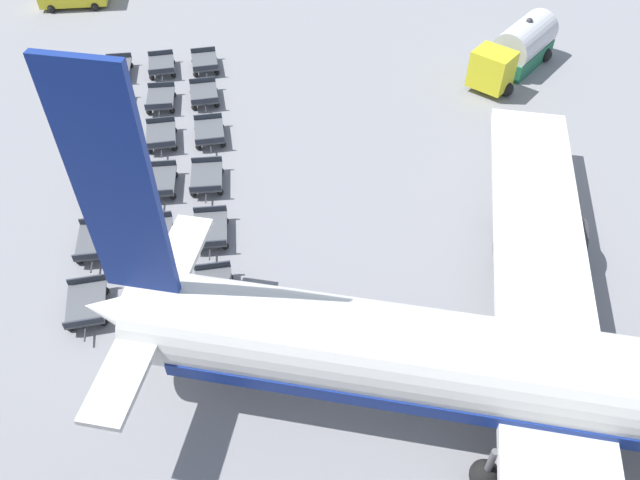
{
  "coord_description": "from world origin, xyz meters",
  "views": [
    {
      "loc": [
        28.38,
        -8.28,
        21.7
      ],
      "look_at": [
        8.73,
        -9.95,
        1.84
      ],
      "focal_mm": 35.0,
      "sensor_mm": 36.0,
      "label": 1
    }
  ],
  "objects_px": {
    "baggage_dolly_row_mid_a_col_a": "(162,66)",
    "baggage_dolly_row_near_col_c": "(109,143)",
    "baggage_dolly_row_near_col_b": "(114,102)",
    "baggage_dolly_row_mid_b_col_e": "(210,230)",
    "baggage_dolly_row_near_col_e": "(95,242)",
    "baggage_dolly_row_near_col_f": "(87,304)",
    "baggage_dolly_row_mid_a_col_c": "(161,136)",
    "baggage_dolly_row_mid_b_col_a": "(205,63)",
    "baggage_dolly_row_mid_a_col_b": "(161,99)",
    "baggage_dolly_row_mid_b_col_f": "(214,290)",
    "fuel_tanker_primary": "(517,50)",
    "baggage_dolly_row_mid_b_col_d": "(207,178)",
    "baggage_dolly_row_near_col_a": "(118,69)",
    "baggage_dolly_row_near_col_d": "(103,186)",
    "baggage_dolly_row_mid_b_col_b": "(204,94)",
    "baggage_dolly_row_mid_b_col_c": "(209,132)",
    "baggage_dolly_row_mid_a_col_e": "(155,237)",
    "baggage_dolly_row_mid_a_col_d": "(160,182)",
    "airplane": "(577,384)",
    "baggage_dolly_row_mid_a_col_f": "(151,300)"
  },
  "relations": [
    {
      "from": "baggage_dolly_row_mid_a_col_e",
      "to": "baggage_dolly_row_mid_b_col_b",
      "type": "relative_size",
      "value": 1.0
    },
    {
      "from": "airplane",
      "to": "baggage_dolly_row_mid_b_col_f",
      "type": "bearing_deg",
      "value": -110.29
    },
    {
      "from": "baggage_dolly_row_mid_a_col_a",
      "to": "baggage_dolly_row_near_col_b",
      "type": "bearing_deg",
      "value": -21.21
    },
    {
      "from": "baggage_dolly_row_near_col_f",
      "to": "baggage_dolly_row_mid_a_col_a",
      "type": "relative_size",
      "value": 1.0
    },
    {
      "from": "baggage_dolly_row_mid_a_col_c",
      "to": "baggage_dolly_row_near_col_d",
      "type": "bearing_deg",
      "value": -22.18
    },
    {
      "from": "baggage_dolly_row_near_col_c",
      "to": "baggage_dolly_row_mid_a_col_b",
      "type": "xyz_separation_m",
      "value": [
        -4.67,
        1.74,
        0.0
      ]
    },
    {
      "from": "baggage_dolly_row_mid_a_col_c",
      "to": "baggage_dolly_row_mid_b_col_f",
      "type": "distance_m",
      "value": 12.4
    },
    {
      "from": "baggage_dolly_row_mid_b_col_b",
      "to": "baggage_dolly_row_mid_b_col_c",
      "type": "relative_size",
      "value": 1.0
    },
    {
      "from": "baggage_dolly_row_mid_a_col_a",
      "to": "baggage_dolly_row_mid_a_col_e",
      "type": "distance_m",
      "value": 16.34
    },
    {
      "from": "baggage_dolly_row_mid_a_col_b",
      "to": "baggage_dolly_row_mid_b_col_f",
      "type": "height_order",
      "value": "same"
    },
    {
      "from": "baggage_dolly_row_near_col_b",
      "to": "baggage_dolly_row_mid_b_col_e",
      "type": "xyz_separation_m",
      "value": [
        10.63,
        8.26,
        0.0
      ]
    },
    {
      "from": "airplane",
      "to": "baggage_dolly_row_mid_a_col_a",
      "type": "relative_size",
      "value": 11.11
    },
    {
      "from": "baggage_dolly_row_near_col_a",
      "to": "baggage_dolly_row_mid_a_col_c",
      "type": "bearing_deg",
      "value": 34.15
    },
    {
      "from": "baggage_dolly_row_near_col_d",
      "to": "baggage_dolly_row_mid_a_col_d",
      "type": "xyz_separation_m",
      "value": [
        -0.6,
        2.9,
        0.0
      ]
    },
    {
      "from": "baggage_dolly_row_near_col_d",
      "to": "baggage_dolly_row_mid_a_col_b",
      "type": "xyz_separation_m",
      "value": [
        -8.42,
        0.84,
        0.0
      ]
    },
    {
      "from": "baggage_dolly_row_near_col_f",
      "to": "baggage_dolly_row_mid_b_col_e",
      "type": "relative_size",
      "value": 1.0
    },
    {
      "from": "baggage_dolly_row_mid_b_col_a",
      "to": "baggage_dolly_row_mid_b_col_c",
      "type": "xyz_separation_m",
      "value": [
        7.82,
        1.97,
        0.0
      ]
    },
    {
      "from": "fuel_tanker_primary",
      "to": "baggage_dolly_row_near_col_b",
      "type": "distance_m",
      "value": 26.17
    },
    {
      "from": "baggage_dolly_row_mid_a_col_b",
      "to": "baggage_dolly_row_near_col_b",
      "type": "bearing_deg",
      "value": -78.73
    },
    {
      "from": "baggage_dolly_row_mid_a_col_a",
      "to": "baggage_dolly_row_near_col_c",
      "type": "bearing_deg",
      "value": -4.81
    },
    {
      "from": "baggage_dolly_row_near_col_e",
      "to": "airplane",
      "type": "bearing_deg",
      "value": 69.34
    },
    {
      "from": "baggage_dolly_row_near_col_f",
      "to": "baggage_dolly_row_mid_a_col_c",
      "type": "xyz_separation_m",
      "value": [
        -12.44,
        -0.03,
        0.0
      ]
    },
    {
      "from": "baggage_dolly_row_near_col_c",
      "to": "baggage_dolly_row_mid_a_col_d",
      "type": "relative_size",
      "value": 1.0
    },
    {
      "from": "baggage_dolly_row_mid_a_col_a",
      "to": "baggage_dolly_row_mid_a_col_d",
      "type": "xyz_separation_m",
      "value": [
        11.81,
        3.07,
        0.0
      ]
    },
    {
      "from": "baggage_dolly_row_mid_b_col_d",
      "to": "baggage_dolly_row_mid_b_col_e",
      "type": "xyz_separation_m",
      "value": [
        3.91,
        1.02,
        0.0
      ]
    },
    {
      "from": "baggage_dolly_row_mid_a_col_a",
      "to": "baggage_dolly_row_mid_b_col_a",
      "type": "height_order",
      "value": "same"
    },
    {
      "from": "baggage_dolly_row_mid_a_col_f",
      "to": "baggage_dolly_row_mid_b_col_d",
      "type": "relative_size",
      "value": 1.0
    },
    {
      "from": "baggage_dolly_row_near_col_f",
      "to": "baggage_dolly_row_mid_b_col_a",
      "type": "relative_size",
      "value": 1.0
    },
    {
      "from": "baggage_dolly_row_near_col_a",
      "to": "fuel_tanker_primary",
      "type": "bearing_deg",
      "value": 96.56
    },
    {
      "from": "baggage_dolly_row_near_col_c",
      "to": "baggage_dolly_row_near_col_b",
      "type": "bearing_deg",
      "value": -165.89
    },
    {
      "from": "baggage_dolly_row_mid_a_col_c",
      "to": "baggage_dolly_row_mid_a_col_e",
      "type": "bearing_deg",
      "value": 13.07
    },
    {
      "from": "fuel_tanker_primary",
      "to": "baggage_dolly_row_near_col_f",
      "type": "relative_size",
      "value": 2.36
    },
    {
      "from": "baggage_dolly_row_mid_a_col_c",
      "to": "baggage_dolly_row_mid_a_col_e",
      "type": "distance_m",
      "value": 8.3
    },
    {
      "from": "baggage_dolly_row_mid_a_col_d",
      "to": "baggage_dolly_row_near_col_e",
      "type": "bearing_deg",
      "value": -22.28
    },
    {
      "from": "airplane",
      "to": "baggage_dolly_row_mid_a_col_d",
      "type": "relative_size",
      "value": 11.13
    },
    {
      "from": "baggage_dolly_row_mid_b_col_b",
      "to": "baggage_dolly_row_near_col_e",
      "type": "bearing_deg",
      "value": -10.31
    },
    {
      "from": "baggage_dolly_row_near_col_a",
      "to": "baggage_dolly_row_near_col_d",
      "type": "xyz_separation_m",
      "value": [
        11.78,
        2.95,
        0.0
      ]
    },
    {
      "from": "baggage_dolly_row_near_col_e",
      "to": "baggage_dolly_row_mid_b_col_e",
      "type": "xyz_separation_m",
      "value": [
        -1.26,
        5.32,
        0.0
      ]
    },
    {
      "from": "fuel_tanker_primary",
      "to": "baggage_dolly_row_near_col_c",
      "type": "relative_size",
      "value": 2.36
    },
    {
      "from": "baggage_dolly_row_mid_b_col_d",
      "to": "baggage_dolly_row_near_col_b",
      "type": "bearing_deg",
      "value": -132.87
    },
    {
      "from": "baggage_dolly_row_near_col_d",
      "to": "baggage_dolly_row_near_col_b",
      "type": "bearing_deg",
      "value": -166.15
    },
    {
      "from": "baggage_dolly_row_mid_a_col_b",
      "to": "baggage_dolly_row_mid_a_col_c",
      "type": "distance_m",
      "value": 3.92
    },
    {
      "from": "baggage_dolly_row_mid_a_col_b",
      "to": "baggage_dolly_row_mid_a_col_f",
      "type": "height_order",
      "value": "same"
    },
    {
      "from": "baggage_dolly_row_mid_a_col_a",
      "to": "baggage_dolly_row_mid_a_col_b",
      "type": "xyz_separation_m",
      "value": [
        3.99,
        1.01,
        0.0
      ]
    },
    {
      "from": "baggage_dolly_row_mid_a_col_d",
      "to": "baggage_dolly_row_mid_a_col_a",
      "type": "bearing_deg",
      "value": -165.41
    },
    {
      "from": "baggage_dolly_row_mid_a_col_d",
      "to": "baggage_dolly_row_mid_b_col_e",
      "type": "xyz_separation_m",
      "value": [
        3.37,
        3.42,
        0.0
      ]
    },
    {
      "from": "baggage_dolly_row_near_col_f",
      "to": "baggage_dolly_row_mid_b_col_a",
      "type": "bearing_deg",
      "value": 178.11
    },
    {
      "from": "baggage_dolly_row_near_col_a",
      "to": "baggage_dolly_row_mid_b_col_a",
      "type": "distance_m",
      "value": 5.7
    },
    {
      "from": "baggage_dolly_row_mid_a_col_b",
      "to": "baggage_dolly_row_mid_b_col_b",
      "type": "xyz_separation_m",
      "value": [
        -0.77,
        2.56,
        0.0
      ]
    },
    {
      "from": "fuel_tanker_primary",
      "to": "baggage_dolly_row_mid_a_col_e",
      "type": "bearing_deg",
      "value": -46.94
    }
  ]
}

